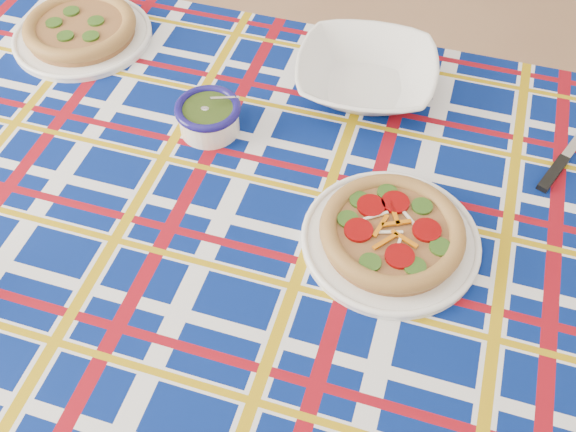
% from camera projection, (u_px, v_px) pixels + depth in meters
% --- Properties ---
extents(floor, '(4.00, 4.00, 0.00)m').
position_uv_depth(floor, '(172.00, 357.00, 1.73)').
color(floor, '#946A4C').
rests_on(floor, ground).
extents(dining_table, '(1.71, 1.19, 0.75)m').
position_uv_depth(dining_table, '(276.00, 234.00, 1.14)').
color(dining_table, brown).
rests_on(dining_table, floor).
extents(tablecloth, '(1.75, 1.23, 0.11)m').
position_uv_depth(tablecloth, '(276.00, 225.00, 1.12)').
color(tablecloth, navy).
rests_on(tablecloth, dining_table).
extents(main_focaccia_plate, '(0.30, 0.30, 0.06)m').
position_uv_depth(main_focaccia_plate, '(392.00, 232.00, 1.01)').
color(main_focaccia_plate, brown).
rests_on(main_focaccia_plate, tablecloth).
extents(pesto_bowl, '(0.12, 0.12, 0.07)m').
position_uv_depth(pesto_bowl, '(208.00, 115.00, 1.16)').
color(pesto_bowl, '#20330D').
rests_on(pesto_bowl, tablecloth).
extents(serving_bowl, '(0.27, 0.27, 0.07)m').
position_uv_depth(serving_bowl, '(366.00, 75.00, 1.24)').
color(serving_bowl, white).
rests_on(serving_bowl, tablecloth).
extents(second_focaccia_plate, '(0.36, 0.36, 0.05)m').
position_uv_depth(second_focaccia_plate, '(80.00, 28.00, 1.34)').
color(second_focaccia_plate, brown).
rests_on(second_focaccia_plate, tablecloth).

